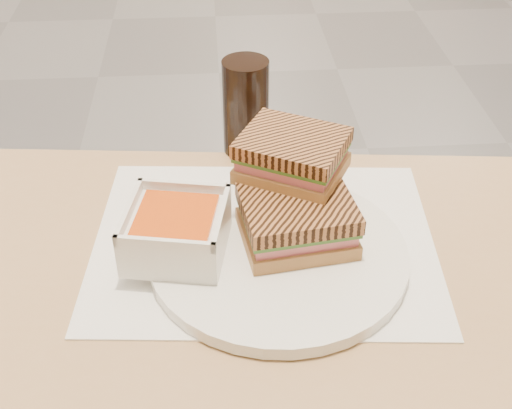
{
  "coord_description": "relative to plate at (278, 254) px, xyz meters",
  "views": [
    {
      "loc": [
        -0.03,
        -2.58,
        1.26
      ],
      "look_at": [
        0.01,
        -2.0,
        0.82
      ],
      "focal_mm": 47.29,
      "sensor_mm": 36.0,
      "label": 1
    }
  ],
  "objects": [
    {
      "name": "tray_liner",
      "position": [
        -0.01,
        0.03,
        -0.01
      ],
      "size": [
        0.42,
        0.34,
        0.0
      ],
      "color": "white",
      "rests_on": "main_table"
    },
    {
      "name": "plate",
      "position": [
        0.0,
        0.0,
        0.0
      ],
      "size": [
        0.29,
        0.29,
        0.02
      ],
      "color": "white",
      "rests_on": "tray_liner"
    },
    {
      "name": "soup_bowl",
      "position": [
        -0.11,
        0.01,
        0.03
      ],
      "size": [
        0.12,
        0.12,
        0.06
      ],
      "color": "white",
      "rests_on": "plate"
    },
    {
      "name": "panini_lower",
      "position": [
        0.02,
        0.02,
        0.03
      ],
      "size": [
        0.13,
        0.12,
        0.05
      ],
      "color": "#A9703D",
      "rests_on": "plate"
    },
    {
      "name": "panini_upper",
      "position": [
        0.02,
        0.08,
        0.08
      ],
      "size": [
        0.14,
        0.14,
        0.05
      ],
      "color": "#A9703D",
      "rests_on": "panini_lower"
    },
    {
      "name": "cola_glass",
      "position": [
        -0.02,
        0.24,
        0.06
      ],
      "size": [
        0.06,
        0.06,
        0.13
      ],
      "color": "black",
      "rests_on": "main_table"
    }
  ]
}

